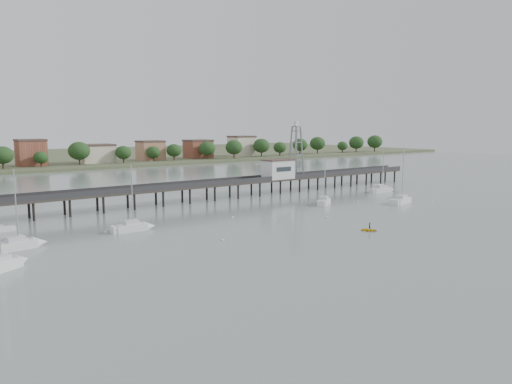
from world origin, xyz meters
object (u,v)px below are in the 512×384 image
sailboat_e (384,190)px  pier (198,186)px  white_tender (4,229)px  sailboat_b (137,227)px  sailboat_a (7,264)px  sailboat_d (403,200)px  sailboat_c (325,201)px  lattice_tower (296,152)px  yellow_dinghy (369,231)px  sailboat_f (24,244)px

sailboat_e → pier: bearing=169.3°
sailboat_e → white_tender: size_ratio=3.67×
sailboat_b → sailboat_a: bearing=-152.2°
sailboat_b → white_tender: sailboat_b is taller
sailboat_e → white_tender: bearing=-177.1°
sailboat_d → sailboat_c: size_ratio=1.21×
sailboat_c → white_tender: bearing=137.0°
sailboat_b → sailboat_c: (47.88, 1.24, 0.00)m
pier → lattice_tower: size_ratio=9.68×
lattice_tower → sailboat_a: bearing=-156.9°
pier → sailboat_b: size_ratio=12.27×
sailboat_c → yellow_dinghy: bearing=-152.7°
sailboat_b → white_tender: size_ratio=3.50×
lattice_tower → sailboat_b: (-57.33, -22.43, -10.45)m
sailboat_a → sailboat_b: 26.27m
lattice_tower → sailboat_d: size_ratio=1.08×
pier → sailboat_a: size_ratio=11.53×
sailboat_a → sailboat_c: (71.23, 13.28, 0.01)m
sailboat_d → yellow_dinghy: size_ratio=5.24×
sailboat_f → yellow_dinghy: (51.83, -23.36, -0.64)m
sailboat_d → yellow_dinghy: (-31.63, -16.38, -0.64)m
sailboat_d → sailboat_b: 64.99m
sailboat_f → sailboat_c: bearing=-6.6°
sailboat_d → sailboat_f: (-83.46, 6.97, 0.01)m
sailboat_b → sailboat_e: bearing=5.3°
sailboat_e → yellow_dinghy: size_ratio=4.70×
pier → lattice_tower: 32.34m
pier → sailboat_f: bearing=-151.7°
lattice_tower → sailboat_b: bearing=-158.6°
yellow_dinghy → sailboat_c: bearing=32.3°
pier → sailboat_f: (-44.87, -24.14, -3.15)m
lattice_tower → pier: bearing=-180.0°
sailboat_e → sailboat_d: bearing=-120.9°
sailboat_c → sailboat_d: bearing=-63.8°
sailboat_c → sailboat_f: size_ratio=0.92×
pier → yellow_dinghy: bearing=-81.7°
sailboat_d → sailboat_e: (11.74, 15.10, 0.01)m
sailboat_e → sailboat_b: 76.42m
lattice_tower → sailboat_c: size_ratio=1.31×
sailboat_d → sailboat_a: sailboat_d is taller
sailboat_e → yellow_dinghy: 53.60m
sailboat_e → sailboat_c: sailboat_e is taller
sailboat_e → sailboat_b: size_ratio=1.05×
sailboat_d → sailboat_f: bearing=161.2°
sailboat_d → sailboat_f: size_ratio=1.12×
yellow_dinghy → sailboat_d: bearing=-0.5°
sailboat_c → white_tender: size_ratio=3.37×
sailboat_e → sailboat_b: bearing=-168.2°
sailboat_a → white_tender: 25.67m
sailboat_c → sailboat_f: sailboat_f is taller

